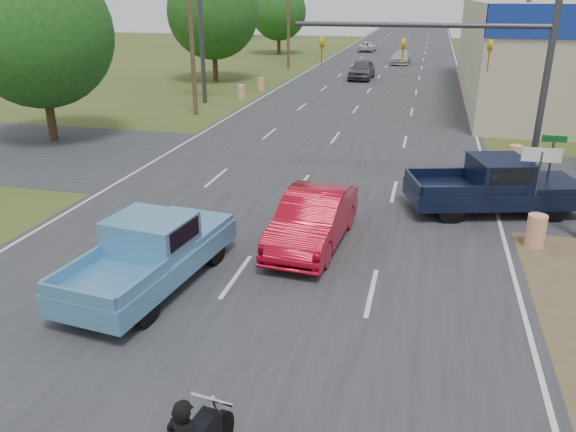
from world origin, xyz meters
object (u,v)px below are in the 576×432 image
(red_convertible, at_px, (313,219))
(blue_pickup, at_px, (153,250))
(distant_car_silver, at_px, (401,57))
(navy_pickup, at_px, (498,185))
(distant_car_white, at_px, (367,47))
(distant_car_grey, at_px, (362,70))

(red_convertible, height_order, blue_pickup, blue_pickup)
(distant_car_silver, bearing_deg, navy_pickup, -80.03)
(distant_car_white, bearing_deg, distant_car_grey, 98.10)
(distant_car_grey, xyz_separation_m, distant_car_silver, (2.64, 12.66, -0.15))
(red_convertible, relative_size, distant_car_silver, 1.04)
(navy_pickup, distance_m, distant_car_white, 58.40)
(blue_pickup, bearing_deg, distant_car_grey, 95.93)
(distant_car_silver, bearing_deg, distant_car_white, 113.25)
(navy_pickup, xyz_separation_m, distant_car_grey, (-8.50, 31.39, -0.12))
(red_convertible, height_order, distant_car_silver, red_convertible)
(navy_pickup, xyz_separation_m, distant_car_white, (-10.93, 57.37, -0.37))
(blue_pickup, distance_m, navy_pickup, 11.80)
(distant_car_grey, bearing_deg, red_convertible, -84.10)
(blue_pickup, distance_m, distant_car_grey, 38.95)
(navy_pickup, relative_size, distant_car_silver, 1.29)
(red_convertible, bearing_deg, distant_car_white, 98.92)
(blue_pickup, bearing_deg, red_convertible, 50.46)
(navy_pickup, bearing_deg, red_convertible, -69.05)
(blue_pickup, height_order, distant_car_white, blue_pickup)
(distant_car_white, bearing_deg, distant_car_silver, 113.61)
(distant_car_white, bearing_deg, navy_pickup, 103.54)
(distant_car_silver, relative_size, distant_car_white, 1.11)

